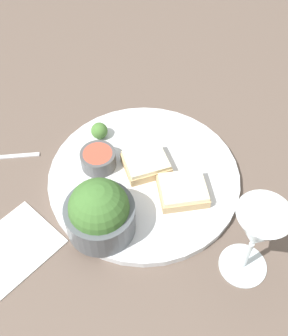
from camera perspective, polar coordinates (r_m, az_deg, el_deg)
The scene contains 9 objects.
ground_plane at distance 0.76m, azimuth -0.00°, elevation -1.56°, with size 4.00×4.00×0.00m, color brown.
dinner_plate at distance 0.76m, azimuth -0.00°, elevation -1.25°, with size 0.34×0.34×0.01m.
salad_bowl at distance 0.66m, azimuth -6.03°, elevation -6.01°, with size 0.11×0.11×0.10m.
sauce_ramekin at distance 0.76m, azimuth -6.23°, elevation 1.30°, with size 0.06×0.06×0.03m.
cheese_toast_near at distance 0.72m, azimuth 5.28°, elevation -3.04°, with size 0.10×0.10×0.03m.
cheese_toast_far at distance 0.75m, azimuth 0.28°, elevation 0.63°, with size 0.09×0.08×0.03m.
wine_glass at distance 0.60m, azimuth 15.05°, elevation -8.39°, with size 0.08×0.08×0.16m.
garnish at distance 0.80m, azimuth -6.07°, elevation 5.05°, with size 0.03×0.03×0.03m.
napkin at distance 0.72m, azimuth -17.83°, elevation -10.45°, with size 0.17×0.15×0.01m.
Camera 1 is at (0.25, 0.37, 0.62)m, focal length 45.00 mm.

